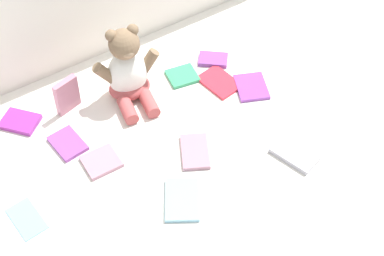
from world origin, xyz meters
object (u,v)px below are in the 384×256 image
Objects in this scene: book_case_10 at (20,122)px; book_case_2 at (182,200)px; book_case_4 at (294,155)px; book_case_8 at (101,162)px; book_case_9 at (219,82)px; book_case_11 at (182,76)px; book_case_0 at (195,152)px; book_case_12 at (27,219)px; book_case_7 at (213,59)px; book_case_6 at (67,95)px; book_case_3 at (68,143)px; book_case_1 at (251,87)px; teddy_bear at (128,72)px.

book_case_2 is at bearing 77.10° from book_case_10.
book_case_4 is 0.58m from book_case_8.
book_case_4 is at bearing -156.09° from book_case_2.
book_case_9 is 1.40× the size of book_case_11.
book_case_9 is at bearing -125.85° from book_case_11.
book_case_0 is 0.33m from book_case_11.
book_case_7 is at bearing 11.60° from book_case_12.
book_case_6 is 1.13× the size of book_case_10.
book_case_2 is 0.59m from book_case_7.
book_case_3 is 1.14× the size of book_case_8.
book_case_1 is at bearing 91.81° from book_case_8.
book_case_4 reaches higher than book_case_3.
book_case_1 is 0.89× the size of book_case_2.
book_case_1 is at bearing -118.91° from book_case_4.
teddy_bear is 1.94× the size of book_case_9.
teddy_bear reaches higher than book_case_1.
book_case_10 reaches higher than book_case_8.
book_case_8 reaches higher than book_case_11.
book_case_11 is (-0.16, 0.17, 0.00)m from book_case_1.
book_case_1 is 0.57m from book_case_8.
book_case_9 is at bearing 16.10° from book_case_7.
book_case_11 is (0.28, 0.42, -0.00)m from book_case_2.
book_case_6 is at bearing 177.90° from book_case_8.
teddy_bear is 0.30m from book_case_3.
teddy_bear is at bearing 11.37° from book_case_3.
teddy_bear reaches higher than book_case_6.
teddy_bear is 1.93× the size of book_case_2.
book_case_2 is 1.11× the size of book_case_12.
book_case_2 is 1.08× the size of book_case_6.
book_case_11 is at bearing 157.70° from book_case_1.
book_case_8 is at bearing -30.76° from book_case_7.
teddy_bear reaches higher than book_case_4.
book_case_11 is at bearing 14.13° from book_case_12.
book_case_8 is at bearing -155.77° from book_case_1.
book_case_0 is 0.34m from book_case_1.
book_case_6 reaches higher than book_case_3.
book_case_6 is at bearing 176.63° from teddy_bear.
book_case_4 reaches higher than book_case_12.
book_case_4 is at bearing -7.61° from book_case_0.
book_case_1 is at bearing -16.65° from book_case_3.
book_case_8 reaches higher than book_case_12.
book_case_1 is 0.50m from book_case_2.
book_case_2 is (-0.13, -0.12, -0.00)m from book_case_0.
book_case_12 is (-0.75, 0.24, -0.00)m from book_case_4.
book_case_7 is (0.59, 0.06, 0.00)m from book_case_3.
book_case_3 is 1.03× the size of book_case_10.
book_case_6 is at bearing 56.28° from book_case_3.
book_case_7 is 0.89× the size of book_case_10.
book_case_7 is at bearing 110.56° from book_case_8.
teddy_bear is 0.38m from book_case_10.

